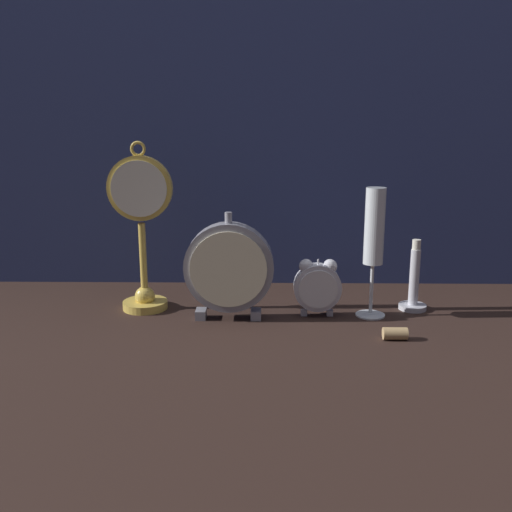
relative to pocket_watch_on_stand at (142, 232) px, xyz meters
name	(u,v)px	position (x,y,z in m)	size (l,w,h in m)	color
ground_plane	(255,332)	(0.23, -0.13, -0.16)	(4.00, 4.00, 0.00)	black
fabric_backdrop_drape	(258,109)	(0.23, 0.20, 0.24)	(1.58, 0.01, 0.80)	navy
pocket_watch_on_stand	(142,232)	(0.00, 0.00, 0.00)	(0.13, 0.09, 0.34)	gold
alarm_clock_twin_bell	(318,285)	(0.35, -0.04, -0.09)	(0.09, 0.03, 0.11)	silver
mantel_clock_silver	(229,268)	(0.18, -0.06, -0.06)	(0.17, 0.04, 0.21)	gray
champagne_flute	(374,237)	(0.45, -0.04, 0.00)	(0.06, 0.06, 0.25)	silver
brass_candlestick	(414,287)	(0.54, 0.00, -0.11)	(0.06, 0.06, 0.14)	silver
wine_cork	(395,334)	(0.47, -0.16, -0.15)	(0.02, 0.02, 0.04)	tan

